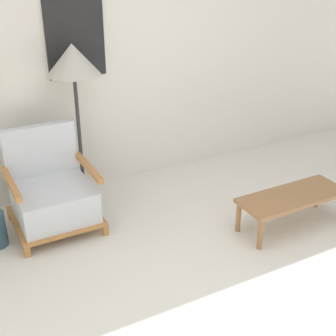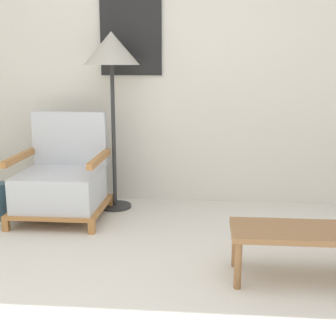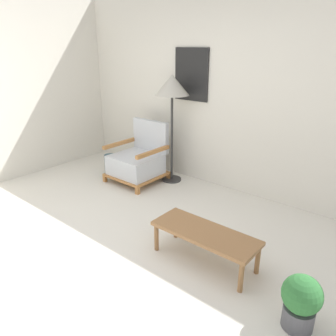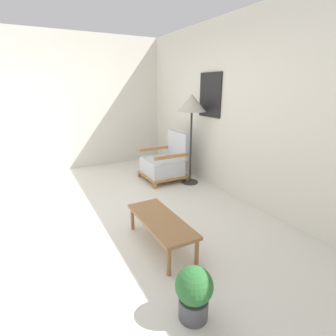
% 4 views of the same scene
% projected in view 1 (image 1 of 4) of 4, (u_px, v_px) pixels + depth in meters
% --- Properties ---
extents(ground_plane, '(14.00, 14.00, 0.00)m').
position_uv_depth(ground_plane, '(259.00, 303.00, 3.38)').
color(ground_plane, silver).
extents(wall_back, '(8.00, 0.09, 2.70)m').
position_uv_depth(wall_back, '(123.00, 54.00, 4.68)').
color(wall_back, silver).
rests_on(wall_back, ground_plane).
extents(armchair, '(0.74, 0.73, 0.88)m').
position_uv_depth(armchair, '(52.00, 195.00, 4.20)').
color(armchair, '#B2753D').
rests_on(armchair, ground_plane).
extents(floor_lamp, '(0.48, 0.48, 1.56)m').
position_uv_depth(floor_lamp, '(73.00, 66.00, 4.16)').
color(floor_lamp, '#2D2D2D').
rests_on(floor_lamp, ground_plane).
extents(coffee_table, '(1.02, 0.39, 0.33)m').
position_uv_depth(coffee_table, '(292.00, 199.00, 4.19)').
color(coffee_table, olive).
rests_on(coffee_table, ground_plane).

